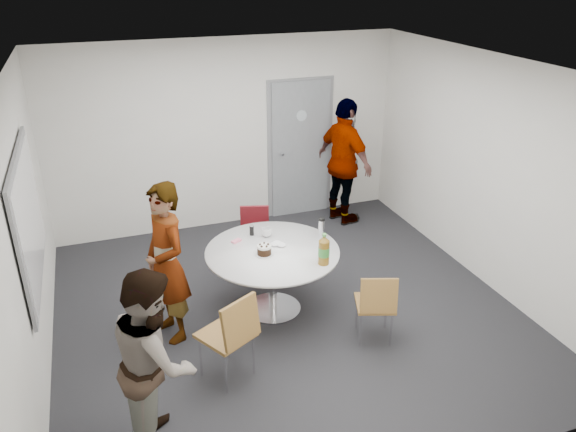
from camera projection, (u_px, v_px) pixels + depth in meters
name	position (u px, v px, depth m)	size (l,w,h in m)	color
floor	(287.00, 310.00, 6.38)	(5.00, 5.00, 0.00)	black
ceiling	(286.00, 68.00, 5.25)	(5.00, 5.00, 0.00)	silver
wall_back	(227.00, 135.00, 7.95)	(5.00, 5.00, 0.00)	silver
wall_left	(25.00, 238.00, 5.05)	(5.00, 5.00, 0.00)	silver
wall_right	(487.00, 172.00, 6.58)	(5.00, 5.00, 0.00)	silver
wall_front	(414.00, 343.00, 3.68)	(5.00, 5.00, 0.00)	silver
door	(300.00, 149.00, 8.41)	(1.02, 0.17, 2.12)	gray
whiteboard	(29.00, 218.00, 5.19)	(0.04, 1.90, 1.25)	gray
table	(276.00, 259.00, 6.11)	(1.46, 1.46, 1.11)	white
chair_near_left	(232.00, 330.00, 5.10)	(0.60, 0.62, 0.91)	brown
chair_near_right	(377.00, 302.00, 5.65)	(0.49, 0.52, 0.81)	brown
chair_far	(255.00, 231.00, 7.12)	(0.47, 0.50, 0.80)	maroon
person_main	(167.00, 264.00, 5.62)	(0.62, 0.41, 1.71)	#A5C6EA
person_left	(156.00, 360.00, 4.36)	(0.78, 0.61, 1.60)	white
person_right	(344.00, 163.00, 8.14)	(1.09, 0.46, 1.87)	black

